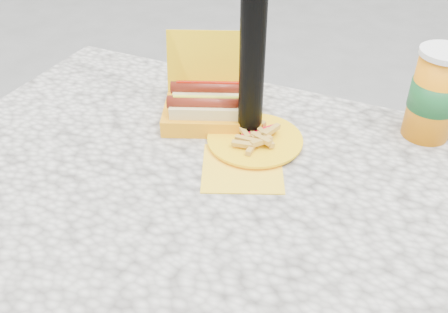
% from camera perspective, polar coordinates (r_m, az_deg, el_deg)
% --- Properties ---
extents(picnic_table, '(1.20, 0.80, 0.75)m').
position_cam_1_polar(picnic_table, '(1.01, -0.68, -7.41)').
color(picnic_table, beige).
rests_on(picnic_table, ground).
extents(hotdog_box, '(0.26, 0.24, 0.17)m').
position_cam_1_polar(hotdog_box, '(1.09, -1.31, 5.91)').
color(hotdog_box, yellow).
rests_on(hotdog_box, picnic_table).
extents(fries_plate, '(0.21, 0.29, 0.04)m').
position_cam_1_polar(fries_plate, '(1.03, 3.41, 1.77)').
color(fries_plate, yellow).
rests_on(fries_plate, picnic_table).
extents(soda_cup, '(0.10, 0.10, 0.19)m').
position_cam_1_polar(soda_cup, '(1.10, 22.97, 6.55)').
color(soda_cup, orange).
rests_on(soda_cup, picnic_table).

